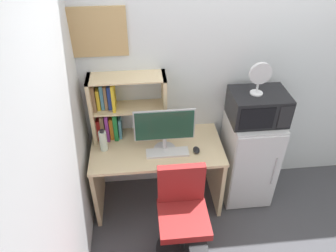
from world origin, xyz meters
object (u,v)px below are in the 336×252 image
object	(u,v)px
desk_fan	(260,76)
hutch_bookshelf	(117,108)
keyboard	(167,153)
computer_mouse	(196,150)
wall_corkboard	(90,33)
mini_fridge	(248,158)
water_bottle	(103,141)
desk_chair	(182,219)
monitor	(164,128)
microwave	(258,107)

from	to	relation	value
desk_fan	hutch_bookshelf	bearing A→B (deg)	171.93
keyboard	computer_mouse	xyz separation A→B (m)	(0.26, -0.00, 0.01)
desk_fan	wall_corkboard	xyz separation A→B (m)	(-1.36, 0.27, 0.32)
keyboard	desk_fan	world-z (taller)	desk_fan
computer_mouse	mini_fridge	bearing A→B (deg)	14.04
hutch_bookshelf	water_bottle	xyz separation A→B (m)	(-0.14, -0.19, -0.21)
keyboard	desk_chair	size ratio (longest dim) A/B	0.44
computer_mouse	water_bottle	xyz separation A→B (m)	(-0.83, 0.12, 0.08)
mini_fridge	desk_fan	world-z (taller)	desk_fan
desk_chair	hutch_bookshelf	bearing A→B (deg)	123.33
monitor	keyboard	world-z (taller)	monitor
wall_corkboard	monitor	bearing A→B (deg)	-31.59
hutch_bookshelf	desk_chair	xyz separation A→B (m)	(0.50, -0.77, -0.65)
hutch_bookshelf	monitor	xyz separation A→B (m)	(0.40, -0.25, -0.07)
desk_chair	microwave	bearing A→B (deg)	39.10
computer_mouse	water_bottle	distance (m)	0.84
desk_chair	mini_fridge	bearing A→B (deg)	38.96
hutch_bookshelf	mini_fridge	distance (m)	1.38
computer_mouse	mini_fridge	xyz separation A→B (m)	(0.56, 0.14, -0.27)
wall_corkboard	hutch_bookshelf	bearing A→B (deg)	-31.07
water_bottle	monitor	bearing A→B (deg)	-6.03
monitor	wall_corkboard	size ratio (longest dim) A/B	0.89
hutch_bookshelf	desk_fan	bearing A→B (deg)	-8.07
computer_mouse	wall_corkboard	size ratio (longest dim) A/B	0.16
water_bottle	wall_corkboard	xyz separation A→B (m)	(-0.02, 0.29, 0.88)
monitor	microwave	bearing A→B (deg)	5.79
mini_fridge	microwave	distance (m)	0.61
computer_mouse	hutch_bookshelf	bearing A→B (deg)	155.79
desk_chair	wall_corkboard	size ratio (longest dim) A/B	1.46
mini_fridge	desk_fan	xyz separation A→B (m)	(-0.04, -0.00, 0.91)
water_bottle	desk_chair	xyz separation A→B (m)	(0.64, -0.57, -0.44)
monitor	desk_fan	size ratio (longest dim) A/B	1.81
microwave	wall_corkboard	world-z (taller)	wall_corkboard
computer_mouse	wall_corkboard	distance (m)	1.34
microwave	wall_corkboard	xyz separation A→B (m)	(-1.40, 0.26, 0.63)
hutch_bookshelf	desk_fan	world-z (taller)	desk_fan
computer_mouse	microwave	xyz separation A→B (m)	(0.56, 0.14, 0.33)
water_bottle	mini_fridge	world-z (taller)	mini_fridge
mini_fridge	wall_corkboard	distance (m)	1.89
mini_fridge	computer_mouse	bearing A→B (deg)	-165.96
hutch_bookshelf	water_bottle	world-z (taller)	hutch_bookshelf
monitor	microwave	xyz separation A→B (m)	(0.84, 0.09, 0.11)
hutch_bookshelf	desk_fan	xyz separation A→B (m)	(1.21, -0.17, 0.35)
mini_fridge	water_bottle	bearing A→B (deg)	-178.97
hutch_bookshelf	mini_fridge	xyz separation A→B (m)	(1.25, -0.17, -0.56)
hutch_bookshelf	microwave	distance (m)	1.26
computer_mouse	desk_fan	world-z (taller)	desk_fan
monitor	wall_corkboard	world-z (taller)	wall_corkboard
keyboard	desk_fan	distance (m)	1.03
hutch_bookshelf	computer_mouse	size ratio (longest dim) A/B	7.24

